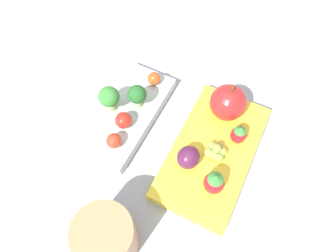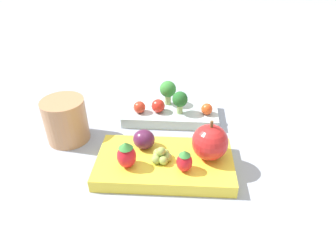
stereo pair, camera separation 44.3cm
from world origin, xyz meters
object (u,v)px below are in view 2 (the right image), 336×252
(bento_box_fruit, at_px, (165,163))
(drinking_cup, at_px, (66,120))
(bento_box_savoury, at_px, (171,113))
(plum, at_px, (144,139))
(broccoli_floret_0, at_px, (168,90))
(grape_cluster, at_px, (161,156))
(cherry_tomato_2, at_px, (158,106))
(strawberry_0, at_px, (126,155))
(cherry_tomato_0, at_px, (139,107))
(cherry_tomato_1, at_px, (207,109))
(strawberry_1, at_px, (184,161))
(broccoli_floret_1, at_px, (180,100))
(apple, at_px, (210,142))

(bento_box_fruit, bearing_deg, drinking_cup, 163.22)
(bento_box_fruit, bearing_deg, bento_box_savoury, 94.49)
(plum, bearing_deg, bento_box_fruit, -31.62)
(broccoli_floret_0, xyz_separation_m, grape_cluster, (0.02, -0.19, -0.02))
(cherry_tomato_2, relative_size, strawberry_0, 0.59)
(grape_cluster, bearing_deg, cherry_tomato_0, 115.54)
(bento_box_fruit, height_order, grape_cluster, grape_cluster)
(grape_cluster, bearing_deg, plum, 139.40)
(cherry_tomato_2, height_order, drinking_cup, drinking_cup)
(broccoli_floret_0, distance_m, cherry_tomato_1, 0.09)
(strawberry_1, bearing_deg, bento_box_savoury, 104.28)
(cherry_tomato_2, bearing_deg, cherry_tomato_1, 2.94)
(broccoli_floret_0, bearing_deg, plum, -96.55)
(strawberry_1, distance_m, plum, 0.09)
(broccoli_floret_1, xyz_separation_m, cherry_tomato_1, (0.06, 0.00, -0.02))
(plum, distance_m, drinking_cup, 0.16)
(broccoli_floret_0, bearing_deg, grape_cluster, -84.99)
(cherry_tomato_1, height_order, grape_cluster, grape_cluster)
(cherry_tomato_2, bearing_deg, bento_box_savoury, 30.84)
(bento_box_savoury, relative_size, strawberry_1, 5.26)
(cherry_tomato_0, distance_m, drinking_cup, 0.15)
(apple, xyz_separation_m, strawberry_0, (-0.13, -0.04, -0.01))
(strawberry_0, distance_m, grape_cluster, 0.06)
(strawberry_0, relative_size, strawberry_1, 1.21)
(plum, bearing_deg, cherry_tomato_1, 51.32)
(broccoli_floret_1, height_order, strawberry_1, broccoli_floret_1)
(bento_box_savoury, height_order, drinking_cup, drinking_cup)
(bento_box_savoury, relative_size, plum, 5.40)
(bento_box_savoury, distance_m, broccoli_floret_1, 0.05)
(broccoli_floret_0, height_order, drinking_cup, drinking_cup)
(cherry_tomato_0, relative_size, cherry_tomato_2, 0.89)
(bento_box_savoury, height_order, cherry_tomato_0, cherry_tomato_0)
(cherry_tomato_0, xyz_separation_m, cherry_tomato_1, (0.14, 0.01, -0.00))
(cherry_tomato_1, relative_size, cherry_tomato_2, 0.85)
(bento_box_savoury, distance_m, grape_cluster, 0.17)
(cherry_tomato_2, distance_m, apple, 0.17)
(broccoli_floret_0, bearing_deg, drinking_cup, -144.42)
(strawberry_0, bearing_deg, bento_box_fruit, 25.42)
(plum, bearing_deg, broccoli_floret_0, 83.45)
(bento_box_savoury, xyz_separation_m, plum, (-0.03, -0.14, 0.03))
(broccoli_floret_1, bearing_deg, broccoli_floret_0, 130.51)
(bento_box_savoury, bearing_deg, broccoli_floret_1, -31.82)
(apple, distance_m, strawberry_0, 0.14)
(bento_box_savoury, relative_size, cherry_tomato_2, 7.35)
(broccoli_floret_0, relative_size, plum, 1.40)
(broccoli_floret_1, bearing_deg, cherry_tomato_2, -178.22)
(strawberry_1, relative_size, plum, 1.03)
(plum, height_order, grape_cluster, plum)
(bento_box_savoury, height_order, broccoli_floret_0, broccoli_floret_0)
(broccoli_floret_0, xyz_separation_m, strawberry_0, (-0.03, -0.21, -0.01))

